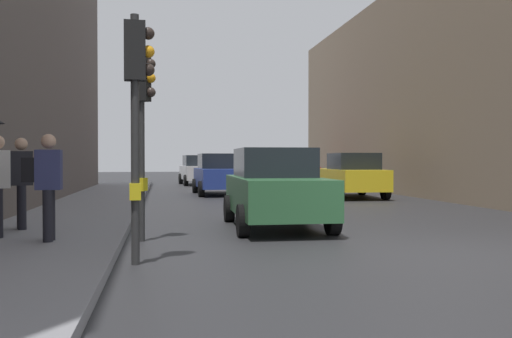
{
  "coord_description": "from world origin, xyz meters",
  "views": [
    {
      "loc": [
        -4.6,
        -8.29,
        1.51
      ],
      "look_at": [
        -1.37,
        10.85,
        1.17
      ],
      "focal_mm": 38.71,
      "sensor_mm": 36.0,
      "label": 1
    }
  ],
  "objects_px": {
    "car_blue_van": "(219,174)",
    "pedestrian_with_grey_backpack": "(46,181)",
    "traffic_light_near_left": "(137,92)",
    "car_white_compact": "(198,170)",
    "car_yellow_taxi": "(352,175)",
    "car_red_sedan": "(296,171)",
    "car_green_estate": "(275,188)",
    "traffic_light_near_right": "(142,109)",
    "pedestrian_in_dark_coat": "(21,179)"
  },
  "relations": [
    {
      "from": "car_blue_van",
      "to": "pedestrian_with_grey_backpack",
      "type": "relative_size",
      "value": 2.41
    },
    {
      "from": "traffic_light_near_left",
      "to": "car_white_compact",
      "type": "distance_m",
      "value": 25.19
    },
    {
      "from": "car_yellow_taxi",
      "to": "pedestrian_with_grey_backpack",
      "type": "relative_size",
      "value": 2.4
    },
    {
      "from": "car_yellow_taxi",
      "to": "pedestrian_with_grey_backpack",
      "type": "xyz_separation_m",
      "value": [
        -9.28,
        -11.35,
        0.29
      ]
    },
    {
      "from": "car_blue_van",
      "to": "car_white_compact",
      "type": "relative_size",
      "value": 0.98
    },
    {
      "from": "car_yellow_taxi",
      "to": "car_red_sedan",
      "type": "bearing_deg",
      "value": 91.71
    },
    {
      "from": "car_red_sedan",
      "to": "car_green_estate",
      "type": "bearing_deg",
      "value": -105.15
    },
    {
      "from": "car_white_compact",
      "to": "car_red_sedan",
      "type": "distance_m",
      "value": 6.37
    },
    {
      "from": "car_green_estate",
      "to": "car_blue_van",
      "type": "bearing_deg",
      "value": 90.44
    },
    {
      "from": "traffic_light_near_right",
      "to": "car_green_estate",
      "type": "bearing_deg",
      "value": 30.1
    },
    {
      "from": "car_blue_van",
      "to": "pedestrian_with_grey_backpack",
      "type": "bearing_deg",
      "value": -106.81
    },
    {
      "from": "traffic_light_near_left",
      "to": "car_blue_van",
      "type": "height_order",
      "value": "traffic_light_near_left"
    },
    {
      "from": "car_white_compact",
      "to": "pedestrian_in_dark_coat",
      "type": "height_order",
      "value": "pedestrian_in_dark_coat"
    },
    {
      "from": "car_green_estate",
      "to": "traffic_light_near_right",
      "type": "bearing_deg",
      "value": -149.9
    },
    {
      "from": "traffic_light_near_right",
      "to": "pedestrian_with_grey_backpack",
      "type": "xyz_separation_m",
      "value": [
        -1.54,
        -0.81,
        -1.27
      ]
    },
    {
      "from": "traffic_light_near_left",
      "to": "traffic_light_near_right",
      "type": "xyz_separation_m",
      "value": [
        -0.0,
        2.27,
        -0.04
      ]
    },
    {
      "from": "car_red_sedan",
      "to": "pedestrian_in_dark_coat",
      "type": "bearing_deg",
      "value": -118.69
    },
    {
      "from": "traffic_light_near_right",
      "to": "car_red_sedan",
      "type": "relative_size",
      "value": 0.82
    },
    {
      "from": "traffic_light_near_left",
      "to": "pedestrian_in_dark_coat",
      "type": "xyz_separation_m",
      "value": [
        -2.34,
        3.2,
        -1.34
      ]
    },
    {
      "from": "car_green_estate",
      "to": "pedestrian_in_dark_coat",
      "type": "xyz_separation_m",
      "value": [
        -5.16,
        -0.72,
        0.25
      ]
    },
    {
      "from": "pedestrian_in_dark_coat",
      "to": "car_blue_van",
      "type": "bearing_deg",
      "value": 67.78
    },
    {
      "from": "pedestrian_with_grey_backpack",
      "to": "car_yellow_taxi",
      "type": "bearing_deg",
      "value": 50.73
    },
    {
      "from": "car_blue_van",
      "to": "car_green_estate",
      "type": "bearing_deg",
      "value": -89.56
    },
    {
      "from": "traffic_light_near_left",
      "to": "pedestrian_with_grey_backpack",
      "type": "relative_size",
      "value": 2.02
    },
    {
      "from": "car_yellow_taxi",
      "to": "car_white_compact",
      "type": "bearing_deg",
      "value": 113.49
    },
    {
      "from": "car_yellow_taxi",
      "to": "pedestrian_with_grey_backpack",
      "type": "bearing_deg",
      "value": -129.27
    },
    {
      "from": "traffic_light_near_right",
      "to": "car_red_sedan",
      "type": "height_order",
      "value": "traffic_light_near_right"
    },
    {
      "from": "traffic_light_near_right",
      "to": "car_yellow_taxi",
      "type": "relative_size",
      "value": 0.83
    },
    {
      "from": "pedestrian_with_grey_backpack",
      "to": "pedestrian_in_dark_coat",
      "type": "relative_size",
      "value": 1.0
    },
    {
      "from": "car_white_compact",
      "to": "pedestrian_in_dark_coat",
      "type": "bearing_deg",
      "value": -102.33
    },
    {
      "from": "traffic_light_near_right",
      "to": "car_yellow_taxi",
      "type": "bearing_deg",
      "value": 53.7
    },
    {
      "from": "car_white_compact",
      "to": "car_yellow_taxi",
      "type": "bearing_deg",
      "value": -66.51
    },
    {
      "from": "traffic_light_near_left",
      "to": "traffic_light_near_right",
      "type": "height_order",
      "value": "traffic_light_near_left"
    },
    {
      "from": "traffic_light_near_right",
      "to": "car_yellow_taxi",
      "type": "xyz_separation_m",
      "value": [
        7.74,
        10.54,
        -1.55
      ]
    },
    {
      "from": "car_blue_van",
      "to": "pedestrian_with_grey_backpack",
      "type": "xyz_separation_m",
      "value": [
        -4.27,
        -14.14,
        0.29
      ]
    },
    {
      "from": "traffic_light_near_right",
      "to": "car_white_compact",
      "type": "distance_m",
      "value": 22.93
    },
    {
      "from": "car_yellow_taxi",
      "to": "pedestrian_in_dark_coat",
      "type": "height_order",
      "value": "pedestrian_in_dark_coat"
    },
    {
      "from": "car_yellow_taxi",
      "to": "car_red_sedan",
      "type": "xyz_separation_m",
      "value": [
        -0.25,
        8.34,
        0.0
      ]
    },
    {
      "from": "car_red_sedan",
      "to": "pedestrian_with_grey_backpack",
      "type": "bearing_deg",
      "value": -114.64
    },
    {
      "from": "traffic_light_near_left",
      "to": "pedestrian_with_grey_backpack",
      "type": "xyz_separation_m",
      "value": [
        -1.54,
        1.47,
        -1.3
      ]
    },
    {
      "from": "car_blue_van",
      "to": "car_white_compact",
      "type": "height_order",
      "value": "same"
    },
    {
      "from": "car_blue_van",
      "to": "car_white_compact",
      "type": "distance_m",
      "value": 9.42
    },
    {
      "from": "car_yellow_taxi",
      "to": "pedestrian_in_dark_coat",
      "type": "distance_m",
      "value": 13.93
    },
    {
      "from": "car_blue_van",
      "to": "pedestrian_with_grey_backpack",
      "type": "height_order",
      "value": "pedestrian_with_grey_backpack"
    },
    {
      "from": "traffic_light_near_right",
      "to": "car_blue_van",
      "type": "height_order",
      "value": "traffic_light_near_right"
    },
    {
      "from": "traffic_light_near_left",
      "to": "car_green_estate",
      "type": "xyz_separation_m",
      "value": [
        2.82,
        3.91,
        -1.59
      ]
    },
    {
      "from": "car_green_estate",
      "to": "car_yellow_taxi",
      "type": "xyz_separation_m",
      "value": [
        4.92,
        8.9,
        0.0
      ]
    },
    {
      "from": "car_yellow_taxi",
      "to": "car_green_estate",
      "type": "bearing_deg",
      "value": -118.91
    },
    {
      "from": "car_red_sedan",
      "to": "pedestrian_in_dark_coat",
      "type": "relative_size",
      "value": 2.42
    },
    {
      "from": "car_yellow_taxi",
      "to": "car_white_compact",
      "type": "relative_size",
      "value": 0.98
    }
  ]
}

